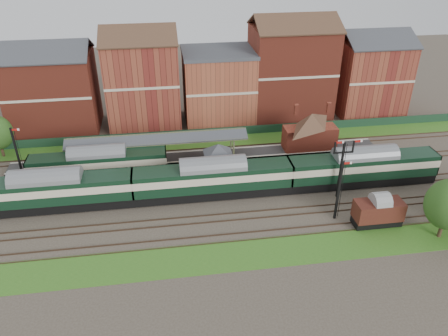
{
  "coord_description": "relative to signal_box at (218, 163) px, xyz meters",
  "views": [
    {
      "loc": [
        -9.77,
        -47.9,
        32.16
      ],
      "look_at": [
        -2.41,
        2.0,
        3.0
      ],
      "focal_mm": 35.0,
      "sensor_mm": 36.0,
      "label": 1
    }
  ],
  "objects": [
    {
      "name": "platform",
      "position": [
        -2.0,
        6.5,
        -2.69
      ],
      "size": [
        55.0,
        3.4,
        1.0
      ],
      "primitive_type": "cube",
      "color": "#2D2D2D",
      "rests_on": "ground"
    },
    {
      "name": "fence",
      "position": [
        3.0,
        14.75,
        -2.44
      ],
      "size": [
        90.0,
        0.12,
        1.5
      ],
      "primitive_type": "cube",
      "color": "#193823",
      "rests_on": "ground"
    },
    {
      "name": "dmu_train",
      "position": [
        -1.14,
        -3.25,
        -0.45
      ],
      "size": [
        61.42,
        3.22,
        4.72
      ],
      "color": "black",
      "rests_on": "ground"
    },
    {
      "name": "grass_back",
      "position": [
        3.0,
        12.75,
        -3.16
      ],
      "size": [
        90.0,
        4.5,
        0.06
      ],
      "primitive_type": "cube",
      "color": "#2D6619",
      "rests_on": "ground"
    },
    {
      "name": "semaphore_bracket",
      "position": [
        15.04,
        -5.75,
        1.44
      ],
      "size": [
        3.6,
        0.25,
        8.18
      ],
      "color": "black",
      "rests_on": "ground"
    },
    {
      "name": "brick_hut",
      "position": [
        8.0,
        0.0,
        -2.0
      ],
      "size": [
        3.2,
        2.64,
        2.94
      ],
      "color": "maroon",
      "rests_on": "ground"
    },
    {
      "name": "canopy",
      "position": [
        -8.0,
        6.5,
        1.39
      ],
      "size": [
        26.0,
        3.89,
        4.08
      ],
      "color": "#4C5334",
      "rests_on": "platform"
    },
    {
      "name": "semaphore_siding",
      "position": [
        13.02,
        -10.25,
        0.96
      ],
      "size": [
        1.23,
        0.25,
        8.0
      ],
      "color": "black",
      "rests_on": "ground"
    },
    {
      "name": "town_backdrop",
      "position": [
        2.82,
        21.75,
        3.81
      ],
      "size": [
        69.0,
        10.0,
        16.0
      ],
      "color": "#953726",
      "rests_on": "ground"
    },
    {
      "name": "tree_far",
      "position": [
        23.62,
        -15.47,
        1.32
      ],
      "size": [
        5.12,
        5.12,
        7.47
      ],
      "color": "#382619",
      "rests_on": "ground"
    },
    {
      "name": "grass_front",
      "position": [
        3.0,
        -15.25,
        -3.16
      ],
      "size": [
        90.0,
        5.0,
        0.06
      ],
      "primitive_type": "cube",
      "color": "#2D6619",
      "rests_on": "ground"
    },
    {
      "name": "signal_box",
      "position": [
        0.0,
        0.0,
        0.0
      ],
      "size": [
        5.4,
        5.4,
        6.0
      ],
      "color": "#627150",
      "rests_on": "ground"
    },
    {
      "name": "semaphore_platform_end",
      "position": [
        -26.98,
        4.75,
        0.96
      ],
      "size": [
        1.23,
        0.25,
        8.0
      ],
      "color": "black",
      "rests_on": "ground"
    },
    {
      "name": "station_building",
      "position": [
        15.0,
        6.5,
        0.76
      ],
      "size": [
        8.1,
        8.1,
        5.9
      ],
      "color": "#953726",
      "rests_on": "platform"
    },
    {
      "name": "goods_van_a",
      "position": [
        17.39,
        -12.25,
        -1.23
      ],
      "size": [
        5.66,
        2.45,
        3.43
      ],
      "color": "black",
      "rests_on": "ground"
    },
    {
      "name": "platform_railcar",
      "position": [
        -16.25,
        3.25,
        -0.68
      ],
      "size": [
        18.7,
        2.95,
        4.31
      ],
      "color": "black",
      "rests_on": "ground"
    },
    {
      "name": "ground",
      "position": [
        3.0,
        -3.25,
        -3.19
      ],
      "size": [
        160.0,
        160.0,
        0.0
      ],
      "primitive_type": "plane",
      "color": "#473D33",
      "rests_on": "ground"
    }
  ]
}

